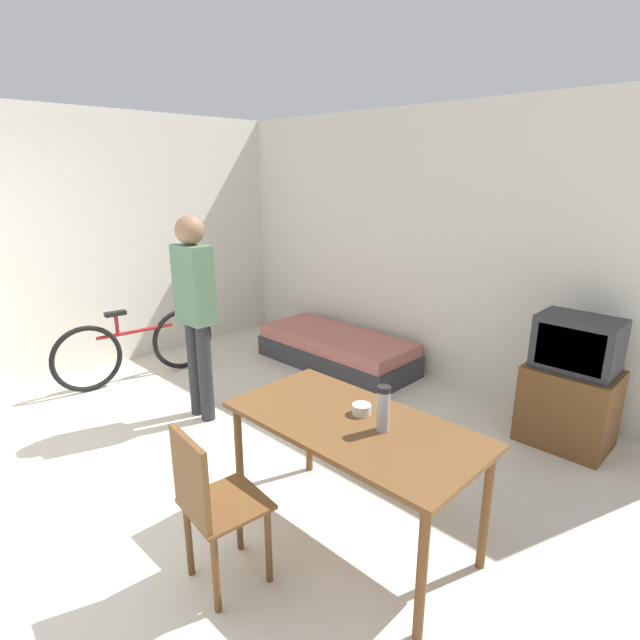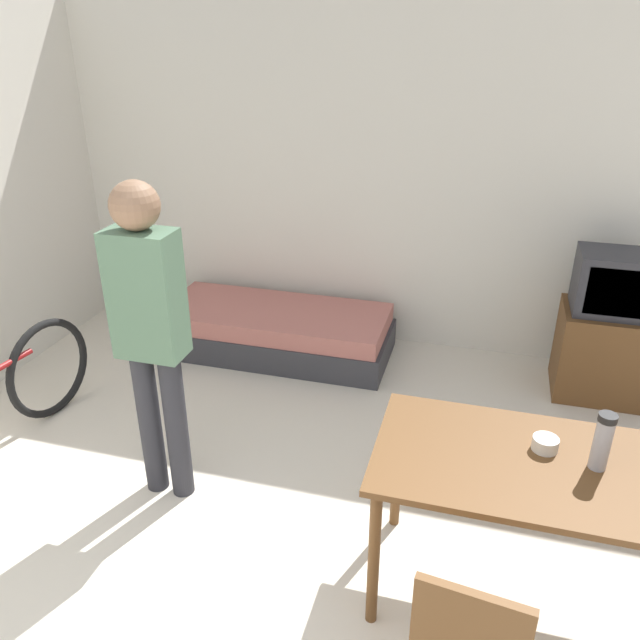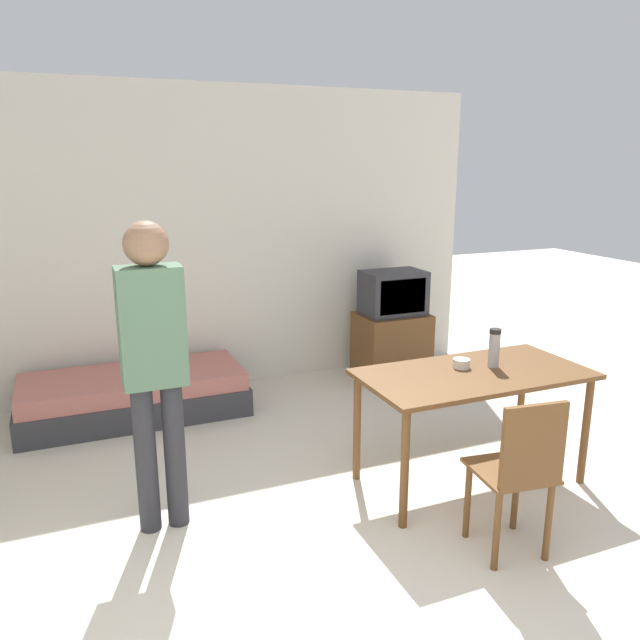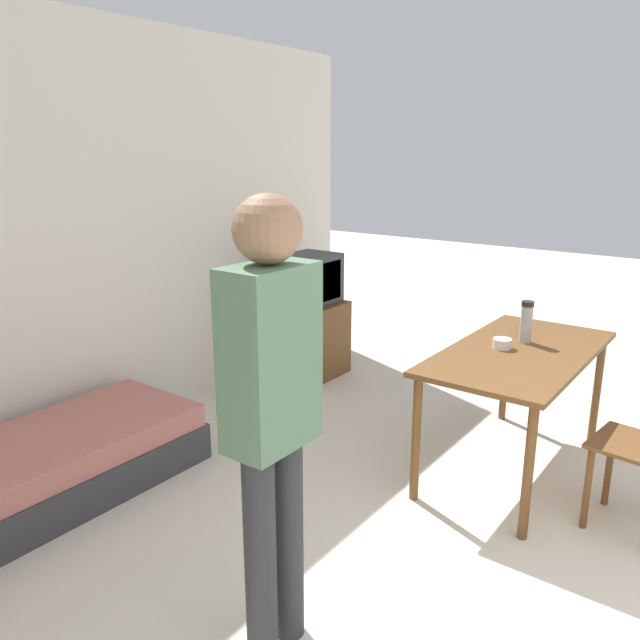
% 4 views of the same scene
% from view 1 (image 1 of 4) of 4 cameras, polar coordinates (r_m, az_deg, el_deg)
% --- Properties ---
extents(ground_plane, '(20.00, 20.00, 0.00)m').
position_cam_1_polar(ground_plane, '(3.67, -31.61, -20.93)').
color(ground_plane, beige).
extents(wall_back, '(5.68, 0.06, 2.70)m').
position_cam_1_polar(wall_back, '(5.33, 9.90, 8.48)').
color(wall_back, silver).
rests_on(wall_back, ground_plane).
extents(wall_left, '(0.06, 4.85, 2.70)m').
position_cam_1_polar(wall_left, '(5.90, -21.64, 8.34)').
color(wall_left, silver).
rests_on(wall_left, ground_plane).
extents(daybed, '(1.80, 0.77, 0.37)m').
position_cam_1_polar(daybed, '(5.56, 1.89, -3.40)').
color(daybed, '#333338').
rests_on(daybed, ground_plane).
extents(tv, '(0.65, 0.50, 1.05)m').
position_cam_1_polar(tv, '(4.37, 26.75, -6.86)').
color(tv, brown).
rests_on(tv, ground_plane).
extents(dining_table, '(1.46, 0.73, 0.76)m').
position_cam_1_polar(dining_table, '(2.87, 3.86, -12.99)').
color(dining_table, brown).
rests_on(dining_table, ground_plane).
extents(wooden_chair, '(0.43, 0.43, 0.91)m').
position_cam_1_polar(wooden_chair, '(2.70, -12.40, -19.64)').
color(wooden_chair, brown).
rests_on(wooden_chair, ground_plane).
extents(bicycle, '(0.27, 1.65, 0.76)m').
position_cam_1_polar(bicycle, '(5.47, -20.16, -2.96)').
color(bicycle, black).
rests_on(bicycle, ground_plane).
extents(person_standing, '(0.34, 0.24, 1.76)m').
position_cam_1_polar(person_standing, '(4.27, -14.08, 1.85)').
color(person_standing, '#28282D').
rests_on(person_standing, ground_plane).
extents(thermos_flask, '(0.07, 0.07, 0.25)m').
position_cam_1_polar(thermos_flask, '(2.70, 7.25, -9.75)').
color(thermos_flask, '#99999E').
rests_on(thermos_flask, dining_table).
extents(mate_bowl, '(0.11, 0.11, 0.06)m').
position_cam_1_polar(mate_bowl, '(2.90, 4.77, -10.11)').
color(mate_bowl, beige).
rests_on(mate_bowl, dining_table).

